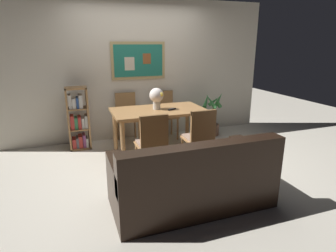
% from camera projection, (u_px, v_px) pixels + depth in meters
% --- Properties ---
extents(ground_plane, '(12.00, 12.00, 0.00)m').
position_uv_depth(ground_plane, '(163.00, 163.00, 4.40)').
color(ground_plane, beige).
extents(wall_back_with_painting, '(5.20, 0.14, 2.60)m').
position_uv_depth(wall_back_with_painting, '(138.00, 70.00, 5.37)').
color(wall_back_with_painting, beige).
rests_on(wall_back_with_painting, ground_plane).
extents(dining_table, '(1.51, 0.87, 0.76)m').
position_uv_depth(dining_table, '(159.00, 115.00, 4.64)').
color(dining_table, '#9E7042').
rests_on(dining_table, ground_plane).
extents(dining_chair_near_right, '(0.40, 0.41, 0.91)m').
position_uv_depth(dining_chair_near_right, '(200.00, 134.00, 4.07)').
color(dining_chair_near_right, '#9E7042').
rests_on(dining_chair_near_right, ground_plane).
extents(dining_chair_far_right, '(0.40, 0.41, 0.91)m').
position_uv_depth(dining_chair_far_right, '(165.00, 110.00, 5.49)').
color(dining_chair_far_right, '#9E7042').
rests_on(dining_chair_far_right, ground_plane).
extents(dining_chair_near_left, '(0.40, 0.41, 0.91)m').
position_uv_depth(dining_chair_near_left, '(152.00, 140.00, 3.82)').
color(dining_chair_near_left, '#9E7042').
rests_on(dining_chair_near_left, ground_plane).
extents(dining_chair_far_left, '(0.40, 0.41, 0.91)m').
position_uv_depth(dining_chair_far_left, '(127.00, 113.00, 5.28)').
color(dining_chair_far_left, '#9E7042').
rests_on(dining_chair_far_left, ground_plane).
extents(leather_couch, '(1.80, 0.84, 0.84)m').
position_uv_depth(leather_couch, '(193.00, 181.00, 3.17)').
color(leather_couch, black).
rests_on(leather_couch, ground_plane).
extents(bookshelf, '(0.36, 0.28, 1.09)m').
position_uv_depth(bookshelf, '(78.00, 121.00, 4.89)').
color(bookshelf, '#9E7042').
rests_on(bookshelf, ground_plane).
extents(potted_ivy, '(0.37, 0.37, 0.61)m').
position_uv_depth(potted_ivy, '(200.00, 117.00, 5.86)').
color(potted_ivy, '#4C4742').
rests_on(potted_ivy, ground_plane).
extents(potted_palm, '(0.43, 0.45, 0.89)m').
position_uv_depth(potted_palm, '(213.00, 118.00, 5.65)').
color(potted_palm, brown).
rests_on(potted_palm, ground_plane).
extents(flower_vase, '(0.23, 0.24, 0.35)m').
position_uv_depth(flower_vase, '(157.00, 96.00, 4.57)').
color(flower_vase, beige).
rests_on(flower_vase, dining_table).
extents(tv_remote, '(0.16, 0.11, 0.02)m').
position_uv_depth(tv_remote, '(172.00, 109.00, 4.58)').
color(tv_remote, black).
rests_on(tv_remote, dining_table).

